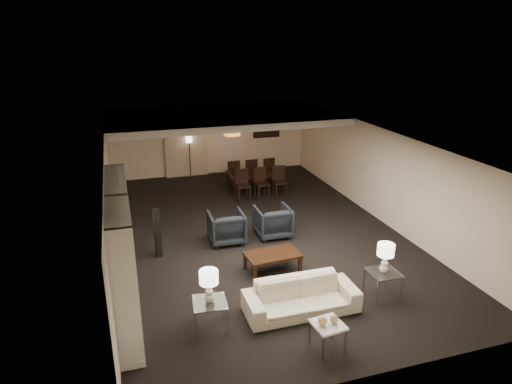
{
  "coord_description": "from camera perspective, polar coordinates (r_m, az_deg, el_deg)",
  "views": [
    {
      "loc": [
        -3.2,
        -10.29,
        4.9
      ],
      "look_at": [
        0.0,
        0.0,
        1.1
      ],
      "focal_mm": 32.0,
      "sensor_mm": 36.0,
      "label": 1
    }
  ],
  "objects": [
    {
      "name": "side_table_right",
      "position": [
        9.35,
        15.51,
        -11.07
      ],
      "size": [
        0.58,
        0.58,
        0.54
      ],
      "primitive_type": null,
      "rotation": [
        0.0,
        0.0,
        -0.01
      ],
      "color": "white",
      "rests_on": "floor"
    },
    {
      "name": "chair_fl",
      "position": [
        15.15,
        -2.95,
        2.37
      ],
      "size": [
        0.43,
        0.43,
        0.93
      ],
      "primitive_type": null,
      "rotation": [
        0.0,
        0.0,
        3.14
      ],
      "color": "black",
      "rests_on": "floor"
    },
    {
      "name": "floor_speaker",
      "position": [
        10.62,
        -12.21,
        -5.02
      ],
      "size": [
        0.15,
        0.15,
        1.17
      ],
      "primitive_type": "cube",
      "rotation": [
        0.0,
        0.0,
        0.23
      ],
      "color": "black",
      "rests_on": "floor"
    },
    {
      "name": "door",
      "position": [
        16.69,
        -3.31,
        6.05
      ],
      "size": [
        0.9,
        0.05,
        2.1
      ],
      "primitive_type": "cube",
      "color": "silver",
      "rests_on": "wall_back"
    },
    {
      "name": "pendant_light",
      "position": [
        14.54,
        -3.0,
        7.56
      ],
      "size": [
        0.52,
        0.52,
        0.24
      ],
      "primitive_type": "cylinder",
      "color": "#D8591E",
      "rests_on": "ceiling_soffit"
    },
    {
      "name": "television",
      "position": [
        9.09,
        -16.19,
        -6.6
      ],
      "size": [
        0.98,
        0.13,
        0.56
      ],
      "primitive_type": "imported",
      "rotation": [
        0.0,
        0.0,
        1.57
      ],
      "color": "black",
      "rests_on": "media_unit"
    },
    {
      "name": "floor",
      "position": [
        11.84,
        0.0,
        -5.03
      ],
      "size": [
        11.0,
        11.0,
        0.0
      ],
      "primitive_type": "plane",
      "color": "black",
      "rests_on": "ground"
    },
    {
      "name": "floor_lamp",
      "position": [
        16.22,
        -8.27,
        4.32
      ],
      "size": [
        0.26,
        0.26,
        1.46
      ],
      "primitive_type": null,
      "rotation": [
        0.0,
        0.0,
        0.24
      ],
      "color": "black",
      "rests_on": "floor"
    },
    {
      "name": "table_lamp_right",
      "position": [
        9.08,
        15.83,
        -7.99
      ],
      "size": [
        0.35,
        0.35,
        0.59
      ],
      "primitive_type": null,
      "rotation": [
        0.0,
        0.0,
        0.06
      ],
      "color": "white",
      "rests_on": "side_table_right"
    },
    {
      "name": "chair_fm",
      "position": [
        15.31,
        -0.77,
        2.57
      ],
      "size": [
        0.44,
        0.44,
        0.93
      ],
      "primitive_type": null,
      "rotation": [
        0.0,
        0.0,
        3.17
      ],
      "color": "black",
      "rests_on": "floor"
    },
    {
      "name": "coffee_table",
      "position": [
        9.95,
        2.07,
        -8.75
      ],
      "size": [
        1.2,
        0.76,
        0.41
      ],
      "primitive_type": null,
      "rotation": [
        0.0,
        0.0,
        0.08
      ],
      "color": "black",
      "rests_on": "floor"
    },
    {
      "name": "marble_table",
      "position": [
        7.83,
        8.91,
        -17.37
      ],
      "size": [
        0.53,
        0.53,
        0.48
      ],
      "primitive_type": null,
      "rotation": [
        0.0,
        0.0,
        0.11
      ],
      "color": "white",
      "rests_on": "floor"
    },
    {
      "name": "side_table_left",
      "position": [
        8.21,
        -5.74,
        -15.04
      ],
      "size": [
        0.63,
        0.63,
        0.54
      ],
      "primitive_type": null,
      "rotation": [
        0.0,
        0.0,
        -0.1
      ],
      "color": "white",
      "rests_on": "floor"
    },
    {
      "name": "chair_nr",
      "position": [
        14.31,
        3.02,
        1.33
      ],
      "size": [
        0.46,
        0.46,
        0.93
      ],
      "primitive_type": null,
      "rotation": [
        0.0,
        0.0,
        -0.06
      ],
      "color": "black",
      "rests_on": "floor"
    },
    {
      "name": "chair_nl",
      "position": [
        13.96,
        -1.61,
        0.88
      ],
      "size": [
        0.45,
        0.45,
        0.93
      ],
      "primitive_type": null,
      "rotation": [
        0.0,
        0.0,
        -0.05
      ],
      "color": "black",
      "rests_on": "floor"
    },
    {
      "name": "curtains",
      "position": [
        16.3,
        -8.76,
        6.07
      ],
      "size": [
        1.5,
        0.12,
        2.4
      ],
      "primitive_type": "cube",
      "color": "beige",
      "rests_on": "wall_back"
    },
    {
      "name": "table_lamp_left",
      "position": [
        7.9,
        -5.88,
        -11.66
      ],
      "size": [
        0.33,
        0.33,
        0.59
      ],
      "primitive_type": null,
      "rotation": [
        0.0,
        0.0,
        0.03
      ],
      "color": "beige",
      "rests_on": "side_table_left"
    },
    {
      "name": "armchair_left",
      "position": [
        11.18,
        -3.72,
        -4.41
      ],
      "size": [
        0.85,
        0.87,
        0.78
      ],
      "primitive_type": "imported",
      "rotation": [
        0.0,
        0.0,
        3.12
      ],
      "color": "black",
      "rests_on": "floor"
    },
    {
      "name": "wall_back",
      "position": [
        16.52,
        -5.72,
        6.56
      ],
      "size": [
        7.0,
        0.02,
        2.5
      ],
      "primitive_type": "cube",
      "color": "beige",
      "rests_on": "ground"
    },
    {
      "name": "dining_table",
      "position": [
        14.76,
        -0.05,
        1.31
      ],
      "size": [
        1.8,
        1.02,
        0.63
      ],
      "primitive_type": "imported",
      "rotation": [
        0.0,
        0.0,
        -0.02
      ],
      "color": "black",
      "rests_on": "floor"
    },
    {
      "name": "gold_gourd_a",
      "position": [
        7.61,
        8.33,
        -15.63
      ],
      "size": [
        0.15,
        0.15,
        0.15
      ],
      "primitive_type": "sphere",
      "color": "#E5B679",
      "rests_on": "marble_table"
    },
    {
      "name": "wall_right",
      "position": [
        12.81,
        15.13,
        2.18
      ],
      "size": [
        0.02,
        11.0,
        2.5
      ],
      "primitive_type": "cube",
      "color": "beige",
      "rests_on": "ground"
    },
    {
      "name": "wall_left",
      "position": [
        10.92,
        -17.82,
        -1.07
      ],
      "size": [
        0.02,
        11.0,
        2.5
      ],
      "primitive_type": "cube",
      "color": "beige",
      "rests_on": "ground"
    },
    {
      "name": "ceiling",
      "position": [
        11.04,
        0.0,
        6.87
      ],
      "size": [
        7.0,
        11.0,
        0.02
      ],
      "primitive_type": "cube",
      "color": "silver",
      "rests_on": "ground"
    },
    {
      "name": "armchair_right",
      "position": [
        11.49,
        2.11,
        -3.7
      ],
      "size": [
        0.84,
        0.86,
        0.78
      ],
      "primitive_type": "imported",
      "rotation": [
        0.0,
        0.0,
        3.13
      ],
      "color": "black",
      "rests_on": "floor"
    },
    {
      "name": "chair_nm",
      "position": [
        14.12,
        0.73,
        1.11
      ],
      "size": [
        0.46,
        0.46,
        0.93
      ],
      "primitive_type": null,
      "rotation": [
        0.0,
        0.0,
        0.08
      ],
      "color": "black",
      "rests_on": "floor"
    },
    {
      "name": "chair_fr",
      "position": [
        15.48,
        1.36,
        2.76
      ],
      "size": [
        0.47,
        0.47,
        0.93
      ],
      "primitive_type": null,
      "rotation": [
        0.0,
        0.0,
        3.24
      ],
      "color": "black",
      "rests_on": "floor"
    },
    {
      "name": "ceiling_soffit",
      "position": [
        14.38,
        -4.2,
        9.35
      ],
      "size": [
        7.0,
        4.0,
        0.2
      ],
      "primitive_type": "cube",
      "color": "silver",
      "rests_on": "ceiling"
    },
    {
      "name": "vase_amber",
      "position": [
        7.63,
        -16.5,
        -6.73
      ],
      "size": [
        0.15,
        0.15,
        0.16
      ],
      "primitive_type": "imported",
      "color": "#D58847",
      "rests_on": "media_unit"
    },
    {
      "name": "wall_front",
      "position": [
        6.82,
        14.27,
        -13.6
      ],
      "size": [
        7.0,
        0.02,
        2.5
      ],
      "primitive_type": "cube",
      "color": "beige",
      "rests_on": "ground"
    },
    {
      "name": "sofa",
      "position": [
        8.61,
        5.67,
        -12.93
      ],
      "size": [
        2.09,
        0.83,
        0.61
      ],
      "primitive_type": "imported",
      "rotation": [
        0.0,
        0.0,
        -0.0
      ],
      "color": "beige",
      "rests_on": "floor"
    },
    {
      "name": "gold_gourd_b",
      "position": [
        7.69,
        9.72,
        -15.38
      ],
      "size": [
        0.13,
        0.13,
        0.13
      ],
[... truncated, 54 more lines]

